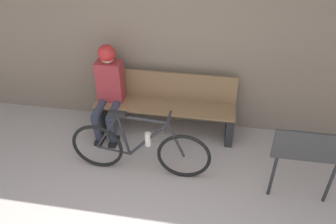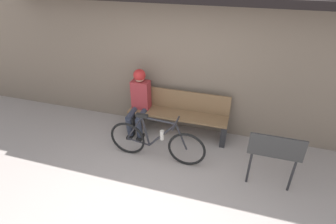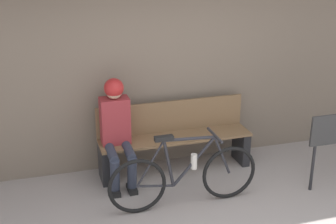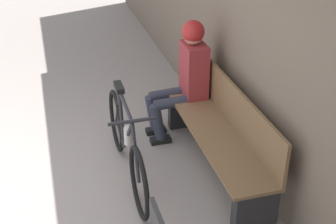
% 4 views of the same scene
% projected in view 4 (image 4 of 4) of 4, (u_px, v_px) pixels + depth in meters
% --- Properties ---
extents(ground_plane, '(24.00, 24.00, 0.00)m').
position_uv_depth(ground_plane, '(1.00, 213.00, 4.01)').
color(ground_plane, gray).
extents(storefront_wall, '(12.00, 0.56, 3.20)m').
position_uv_depth(storefront_wall, '(268.00, 1.00, 3.75)').
color(storefront_wall, '#756656').
rests_on(storefront_wall, ground_plane).
extents(park_bench_near, '(1.91, 0.42, 0.87)m').
position_uv_depth(park_bench_near, '(220.00, 134.00, 4.34)').
color(park_bench_near, brown).
rests_on(park_bench_near, ground_plane).
extents(bicycle, '(1.69, 0.40, 0.86)m').
position_uv_depth(bicycle, '(126.00, 145.00, 4.29)').
color(bicycle, black).
rests_on(bicycle, ground_plane).
extents(person_seated, '(0.34, 0.61, 1.28)m').
position_uv_depth(person_seated, '(185.00, 72.00, 4.78)').
color(person_seated, '#2D3342').
rests_on(person_seated, ground_plane).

